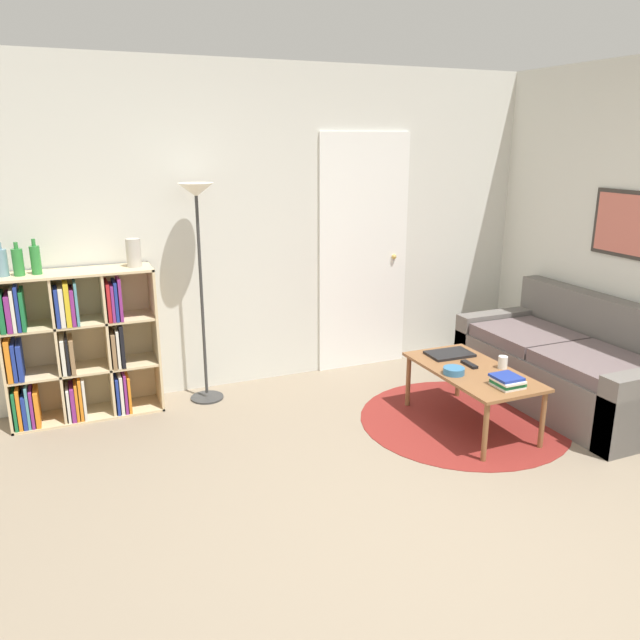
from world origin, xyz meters
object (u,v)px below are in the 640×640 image
(cup, at_px, (503,362))
(vase_on_shelf, at_px, (134,253))
(bookshelf, at_px, (74,347))
(bottle_middle, at_px, (18,262))
(couch, at_px, (571,368))
(bottle_left, at_px, (1,262))
(floor_lamp, at_px, (198,227))
(laptop, at_px, (450,354))
(coffee_table, at_px, (472,375))
(bottle_right, at_px, (36,260))
(bowl, at_px, (454,371))

(cup, xyz_separation_m, vase_on_shelf, (-2.33, 1.34, 0.73))
(bookshelf, relative_size, cup, 12.36)
(bookshelf, relative_size, bottle_middle, 4.78)
(couch, relative_size, bottle_middle, 7.52)
(couch, distance_m, bottle_middle, 4.17)
(bottle_left, xyz_separation_m, bottle_middle, (0.10, -0.02, 0.00))
(floor_lamp, relative_size, vase_on_shelf, 8.22)
(bookshelf, bearing_deg, laptop, -20.07)
(coffee_table, bearing_deg, cup, -16.33)
(bookshelf, relative_size, coffee_table, 1.07)
(couch, relative_size, bottle_right, 7.07)
(vase_on_shelf, bearing_deg, bookshelf, 179.40)
(cup, relative_size, bottle_middle, 0.39)
(cup, height_order, bottle_left, bottle_left)
(bottle_right, bearing_deg, cup, -23.96)
(floor_lamp, xyz_separation_m, laptop, (1.67, -0.91, -0.94))
(bottle_left, xyz_separation_m, vase_on_shelf, (0.87, -0.00, 0.01))
(cup, bearing_deg, vase_on_shelf, 150.18)
(bowl, bearing_deg, floor_lamp, 139.66)
(bottle_left, relative_size, bottle_right, 0.94)
(cup, xyz_separation_m, bottle_right, (-2.99, 1.33, 0.73))
(vase_on_shelf, bearing_deg, laptop, -23.97)
(bottle_middle, bearing_deg, bottle_left, 169.12)
(bottle_left, height_order, vase_on_shelf, bottle_left)
(bowl, height_order, cup, cup)
(laptop, bearing_deg, vase_on_shelf, 156.03)
(floor_lamp, bearing_deg, cup, -34.73)
(bookshelf, bearing_deg, bottle_left, -179.75)
(cup, bearing_deg, floor_lamp, 145.27)
(bottle_middle, bearing_deg, couch, -17.06)
(cup, distance_m, vase_on_shelf, 2.79)
(bookshelf, height_order, laptop, bookshelf)
(bottle_left, bearing_deg, vase_on_shelf, -0.22)
(floor_lamp, bearing_deg, bowl, -40.34)
(couch, bearing_deg, bottle_left, 163.10)
(floor_lamp, height_order, bottle_left, floor_lamp)
(floor_lamp, distance_m, laptop, 2.12)
(bottle_left, xyz_separation_m, bottle_right, (0.21, -0.01, 0.01))
(cup, height_order, vase_on_shelf, vase_on_shelf)
(floor_lamp, bearing_deg, couch, -23.70)
(floor_lamp, height_order, bottle_right, floor_lamp)
(couch, xyz_separation_m, cup, (-0.79, -0.13, 0.20))
(floor_lamp, height_order, cup, floor_lamp)
(laptop, height_order, bottle_right, bottle_right)
(floor_lamp, bearing_deg, coffee_table, -36.67)
(couch, bearing_deg, coffee_table, -176.30)
(bowl, distance_m, bottle_left, 3.19)
(floor_lamp, relative_size, coffee_table, 1.64)
(bowl, xyz_separation_m, bottle_middle, (-2.71, 1.28, 0.75))
(coffee_table, bearing_deg, floor_lamp, 143.33)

